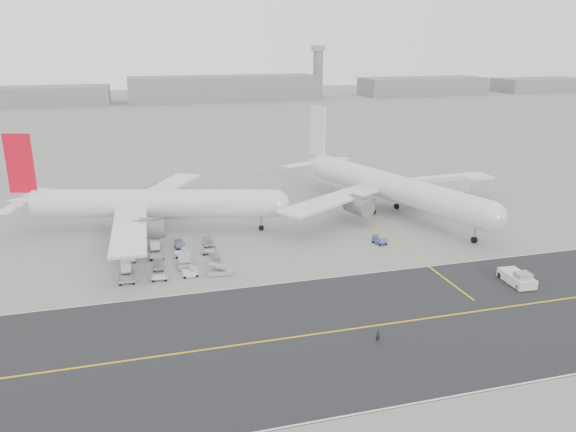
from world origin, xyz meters
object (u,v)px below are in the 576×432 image
object	(u,v)px
jet_bridge	(434,188)
airliner_a	(148,203)
ground_crew_a	(378,336)
control_tower	(318,70)
pushback_tug	(517,278)
airliner_b	(387,186)

from	to	relation	value
jet_bridge	airliner_a	bearing A→B (deg)	178.13
jet_bridge	ground_crew_a	bearing A→B (deg)	-125.87
control_tower	ground_crew_a	bearing A→B (deg)	-106.99
control_tower	ground_crew_a	xyz separation A→B (m)	(-87.62, -286.75, -15.47)
ground_crew_a	airliner_a	bearing A→B (deg)	120.82
pushback_tug	ground_crew_a	size ratio (longest dim) A/B	5.09
control_tower	jet_bridge	bearing A→B (deg)	-102.55
airliner_a	control_tower	bearing A→B (deg)	-9.68
airliner_a	ground_crew_a	bearing A→B (deg)	-137.84
airliner_b	jet_bridge	size ratio (longest dim) A/B	3.24
control_tower	ground_crew_a	distance (m)	300.24
control_tower	jet_bridge	xyz separation A→B (m)	(-53.07, -238.43, -11.76)
airliner_a	ground_crew_a	world-z (taller)	airliner_a
airliner_a	pushback_tug	size ratio (longest dim) A/B	6.56
airliner_a	jet_bridge	size ratio (longest dim) A/B	3.07
airliner_b	airliner_a	bearing A→B (deg)	160.37
airliner_b	pushback_tug	xyz separation A→B (m)	(3.21, -38.71, -4.74)
control_tower	airliner_a	size ratio (longest dim) A/B	0.60
jet_bridge	control_tower	bearing A→B (deg)	77.15
airliner_b	ground_crew_a	size ratio (longest dim) A/B	35.14
airliner_a	airliner_b	bearing A→B (deg)	-75.77
control_tower	pushback_tug	xyz separation A→B (m)	(-60.66, -276.78, -15.32)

